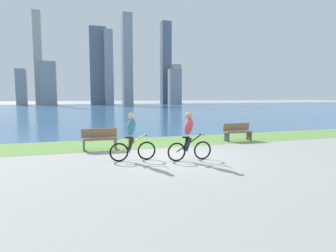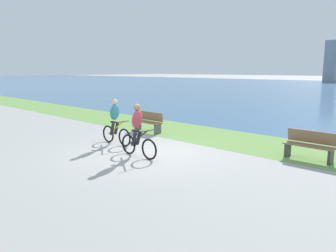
{
  "view_description": "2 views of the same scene",
  "coord_description": "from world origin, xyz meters",
  "views": [
    {
      "loc": [
        -3.63,
        -9.73,
        2.25
      ],
      "look_at": [
        -0.2,
        0.73,
        1.11
      ],
      "focal_mm": 30.41,
      "sensor_mm": 36.0,
      "label": 1
    },
    {
      "loc": [
        7.65,
        -7.09,
        2.76
      ],
      "look_at": [
        0.09,
        0.93,
        0.8
      ],
      "focal_mm": 33.96,
      "sensor_mm": 36.0,
      "label": 2
    }
  ],
  "objects": [
    {
      "name": "ground_plane",
      "position": [
        0.0,
        0.0,
        0.0
      ],
      "size": [
        300.0,
        300.0,
        0.0
      ],
      "primitive_type": "plane",
      "color": "#9E9E99"
    },
    {
      "name": "grass_strip_bayside",
      "position": [
        0.0,
        3.76,
        0.0
      ],
      "size": [
        120.0,
        3.34,
        0.01
      ],
      "primitive_type": "cube",
      "color": "#6B9947",
      "rests_on": "ground"
    },
    {
      "name": "city_skyline_far_shore",
      "position": [
        6.58,
        72.18,
        9.7
      ],
      "size": [
        44.95,
        11.17,
        25.33
      ],
      "color": "#8C939E",
      "rests_on": "ground"
    },
    {
      "name": "bench_near_path",
      "position": [
        4.27,
        2.9,
        0.45
      ],
      "size": [
        1.5,
        0.47,
        0.9
      ],
      "color": "olive",
      "rests_on": "ground"
    },
    {
      "name": "cyclist_trailing",
      "position": [
        -1.76,
        0.03,
        0.84
      ],
      "size": [
        1.65,
        0.52,
        1.7
      ],
      "color": "black",
      "rests_on": "ground"
    },
    {
      "name": "bay_water_surface",
      "position": [
        0.0,
        43.05,
        0.0
      ],
      "size": [
        300.0,
        75.24,
        0.0
      ],
      "primitive_type": "cube",
      "color": "#386693",
      "rests_on": "ground"
    },
    {
      "name": "cyclist_lead",
      "position": [
        0.15,
        -0.56,
        0.84
      ],
      "size": [
        1.66,
        0.52,
        1.71
      ],
      "color": "black",
      "rests_on": "ground"
    },
    {
      "name": "bench_far_along_path",
      "position": [
        -2.67,
        2.56,
        0.45
      ],
      "size": [
        1.5,
        0.47,
        0.9
      ],
      "color": "olive",
      "rests_on": "ground"
    }
  ]
}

